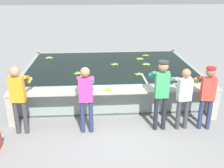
# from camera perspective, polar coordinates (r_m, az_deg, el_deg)

# --- Properties ---
(ground_plane) EXTENTS (80.00, 80.00, 0.00)m
(ground_plane) POSITION_cam_1_polar(r_m,az_deg,el_deg) (6.82, 0.77, -8.58)
(ground_plane) COLOR gray
(ground_plane) RESTS_ON ground
(wash_tank) EXTENTS (5.43, 3.77, 0.85)m
(wash_tank) POSITION_cam_1_polar(r_m,az_deg,el_deg) (8.76, -0.48, 1.37)
(wash_tank) COLOR gray
(wash_tank) RESTS_ON ground
(work_ledge) EXTENTS (5.43, 0.45, 0.85)m
(work_ledge) POSITION_cam_1_polar(r_m,az_deg,el_deg) (6.74, 0.63, -2.97)
(work_ledge) COLOR #A8A393
(work_ledge) RESTS_ON ground
(worker_0) EXTENTS (0.42, 0.72, 1.68)m
(worker_0) POSITION_cam_1_polar(r_m,az_deg,el_deg) (6.37, -19.75, -2.05)
(worker_0) COLOR #38383D
(worker_0) RESTS_ON ground
(worker_1) EXTENTS (0.40, 0.71, 1.64)m
(worker_1) POSITION_cam_1_polar(r_m,az_deg,el_deg) (6.09, -5.71, -2.20)
(worker_1) COLOR navy
(worker_1) RESTS_ON ground
(worker_2) EXTENTS (0.40, 0.72, 1.75)m
(worker_2) POSITION_cam_1_polar(r_m,az_deg,el_deg) (6.25, 10.71, -0.95)
(worker_2) COLOR #1E2328
(worker_2) RESTS_ON ground
(worker_3) EXTENTS (0.46, 0.72, 1.55)m
(worker_3) POSITION_cam_1_polar(r_m,az_deg,el_deg) (6.46, 15.31, -2.05)
(worker_3) COLOR #38383D
(worker_3) RESTS_ON ground
(worker_4) EXTENTS (0.47, 0.73, 1.59)m
(worker_4) POSITION_cam_1_polar(r_m,az_deg,el_deg) (6.61, 20.06, -1.72)
(worker_4) COLOR navy
(worker_4) RESTS_ON ground
(banana_bunch_floating_0) EXTENTS (0.27, 0.28, 0.08)m
(banana_bunch_floating_0) POSITION_cam_1_polar(r_m,az_deg,el_deg) (9.74, -13.52, 5.57)
(banana_bunch_floating_0) COLOR #9EC642
(banana_bunch_floating_0) RESTS_ON wash_tank
(banana_bunch_floating_1) EXTENTS (0.28, 0.27, 0.08)m
(banana_bunch_floating_1) POSITION_cam_1_polar(r_m,az_deg,el_deg) (7.87, -7.38, 2.32)
(banana_bunch_floating_1) COLOR #7FAD33
(banana_bunch_floating_1) RESTS_ON wash_tank
(banana_bunch_floating_2) EXTENTS (0.28, 0.27, 0.08)m
(banana_bunch_floating_2) POSITION_cam_1_polar(r_m,az_deg,el_deg) (9.85, 7.34, 6.16)
(banana_bunch_floating_2) COLOR #7FAD33
(banana_bunch_floating_2) RESTS_ON wash_tank
(banana_bunch_floating_3) EXTENTS (0.28, 0.27, 0.08)m
(banana_bunch_floating_3) POSITION_cam_1_polar(r_m,az_deg,el_deg) (7.77, 5.87, 2.14)
(banana_bunch_floating_3) COLOR #93BC3D
(banana_bunch_floating_3) RESTS_ON wash_tank
(banana_bunch_floating_4) EXTENTS (0.27, 0.28, 0.08)m
(banana_bunch_floating_4) POSITION_cam_1_polar(r_m,az_deg,el_deg) (8.77, 7.47, 4.27)
(banana_bunch_floating_4) COLOR #9EC642
(banana_bunch_floating_4) RESTS_ON wash_tank
(banana_bunch_floating_5) EXTENTS (0.27, 0.28, 0.08)m
(banana_bunch_floating_5) POSITION_cam_1_polar(r_m,az_deg,el_deg) (9.39, 6.10, 5.47)
(banana_bunch_floating_5) COLOR #9EC642
(banana_bunch_floating_5) RESTS_ON wash_tank
(banana_bunch_floating_6) EXTENTS (0.27, 0.28, 0.08)m
(banana_bunch_floating_6) POSITION_cam_1_polar(r_m,az_deg,el_deg) (8.69, 0.59, 4.31)
(banana_bunch_floating_6) COLOR #9EC642
(banana_bunch_floating_6) RESTS_ON wash_tank
(banana_bunch_ledge_0) EXTENTS (0.28, 0.28, 0.08)m
(banana_bunch_ledge_0) POSITION_cam_1_polar(r_m,az_deg,el_deg) (6.59, -0.84, -1.25)
(banana_bunch_ledge_0) COLOR #7FAD33
(banana_bunch_ledge_0) RESTS_ON work_ledge
(knife_0) EXTENTS (0.18, 0.33, 0.02)m
(knife_0) POSITION_cam_1_polar(r_m,az_deg,el_deg) (6.70, -3.99, -1.00)
(knife_0) COLOR silver
(knife_0) RESTS_ON work_ledge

